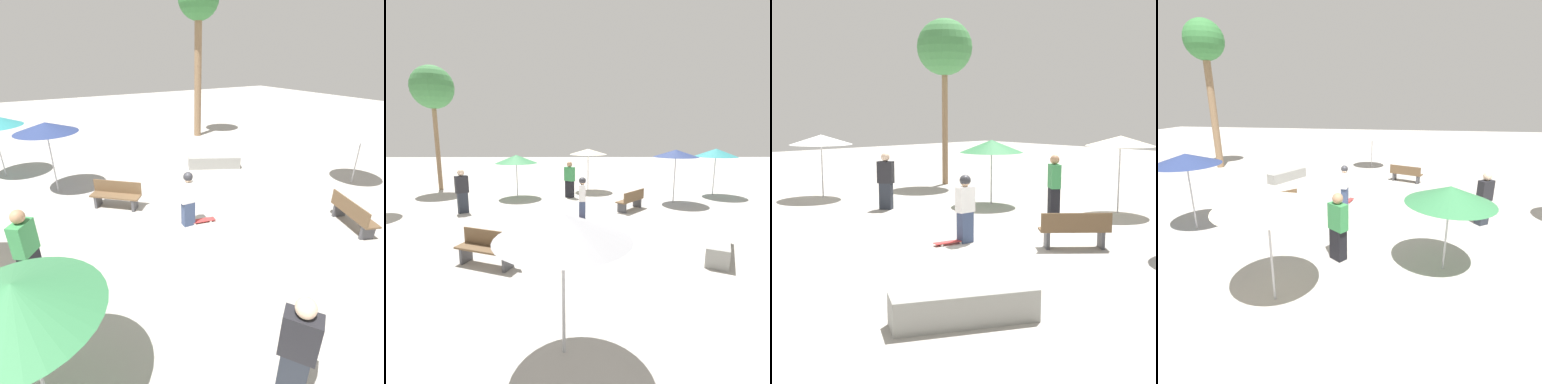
{
  "view_description": "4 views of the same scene",
  "coord_description": "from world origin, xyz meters",
  "views": [
    {
      "loc": [
        3.25,
        6.49,
        4.54
      ],
      "look_at": [
        -0.56,
        -0.09,
        0.99
      ],
      "focal_mm": 28.0,
      "sensor_mm": 36.0,
      "label": 1
    },
    {
      "loc": [
        -11.35,
        0.21,
        3.21
      ],
      "look_at": [
        0.14,
        0.1,
        0.96
      ],
      "focal_mm": 28.0,
      "sensor_mm": 36.0,
      "label": 2
    },
    {
      "loc": [
        -8.82,
        -9.21,
        3.13
      ],
      "look_at": [
        -0.97,
        -0.62,
        1.34
      ],
      "focal_mm": 50.0,
      "sensor_mm": 36.0,
      "label": 3
    },
    {
      "loc": [
        10.58,
        1.91,
        4.09
      ],
      "look_at": [
        -0.16,
        0.2,
        0.66
      ],
      "focal_mm": 28.0,
      "sensor_mm": 36.0,
      "label": 4
    }
  ],
  "objects": [
    {
      "name": "ground_plane",
      "position": [
        0.0,
        0.0,
        0.0
      ],
      "size": [
        60.0,
        60.0,
        0.0
      ],
      "primitive_type": "plane",
      "color": "#ADA8A0"
    },
    {
      "name": "skater_main",
      "position": [
        -0.42,
        -0.06,
        0.88
      ],
      "size": [
        0.44,
        0.27,
        1.63
      ],
      "rotation": [
        0.0,
        0.0,
        3.09
      ],
      "color": "#38476B",
      "rests_on": "ground_plane"
    },
    {
      "name": "skateboard",
      "position": [
        -0.83,
        0.03,
        0.06
      ],
      "size": [
        0.82,
        0.37,
        0.07
      ],
      "rotation": [
        0.0,
        0.0,
        2.92
      ],
      "color": "red",
      "rests_on": "ground_plane"
    },
    {
      "name": "concrete_ledge",
      "position": [
        -3.74,
        -3.66,
        0.25
      ],
      "size": [
        2.22,
        1.47,
        0.5
      ],
      "rotation": [
        0.0,
        0.0,
        2.68
      ],
      "color": "gray",
      "rests_on": "ground_plane"
    },
    {
      "name": "bench_near",
      "position": [
        1.03,
        -2.17,
        0.43
      ],
      "size": [
        1.5,
        1.38,
        0.85
      ],
      "rotation": [
        0.0,
        0.0,
        5.57
      ],
      "color": "#47474C",
      "rests_on": "ground_plane"
    },
    {
      "name": "bench_far",
      "position": [
        -4.35,
        2.38,
        0.43
      ],
      "size": [
        0.99,
        1.65,
        0.85
      ],
      "rotation": [
        0.0,
        0.0,
        1.2
      ],
      "color": "#47474C",
      "rests_on": "ground_plane"
    },
    {
      "name": "shade_umbrella_grey",
      "position": [
        -7.41,
        0.38,
        1.96
      ],
      "size": [
        1.93,
        1.93,
        2.15
      ],
      "color": "#B7B7BC",
      "rests_on": "ground_plane"
    },
    {
      "name": "shade_umbrella_teal",
      "position": [
        4.12,
        -7.07,
        2.23
      ],
      "size": [
        2.15,
        2.15,
        2.44
      ],
      "color": "#B7B7BC",
      "rests_on": "ground_plane"
    },
    {
      "name": "shade_umbrella_cream",
      "position": [
        5.5,
        -0.52,
        2.21
      ],
      "size": [
        2.07,
        2.07,
        2.36
      ],
      "color": "#B7B7BC",
      "rests_on": "ground_plane"
    },
    {
      "name": "shade_umbrella_navy",
      "position": [
        2.5,
        -4.45,
        2.3
      ],
      "size": [
        2.05,
        2.05,
        2.48
      ],
      "color": "#B7B7BC",
      "rests_on": "ground_plane"
    },
    {
      "name": "shade_umbrella_green",
      "position": [
        3.72,
        3.17,
        1.95
      ],
      "size": [
        2.1,
        2.1,
        2.16
      ],
      "color": "#B7B7BC",
      "rests_on": "ground_plane"
    },
    {
      "name": "palm_tree_far_back",
      "position": [
        5.83,
        8.02,
        5.61
      ],
      "size": [
        2.29,
        2.29,
        6.83
      ],
      "color": "#896B4C",
      "rests_on": "ground_plane"
    },
    {
      "name": "bystander_watching",
      "position": [
        3.65,
        0.49,
        0.91
      ],
      "size": [
        0.52,
        0.57,
        1.83
      ],
      "rotation": [
        0.0,
        0.0,
        4.07
      ],
      "color": "black",
      "rests_on": "ground_plane"
    },
    {
      "name": "bystander_far",
      "position": [
        0.65,
        4.82,
        0.9
      ],
      "size": [
        0.51,
        0.56,
        1.8
      ],
      "rotation": [
        0.0,
        0.0,
        2.18
      ],
      "color": "#282D38",
      "rests_on": "ground_plane"
    }
  ]
}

